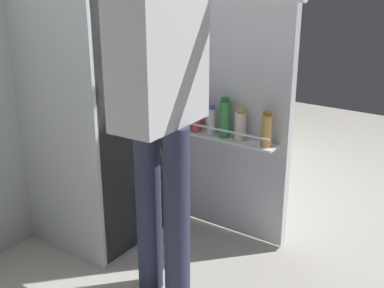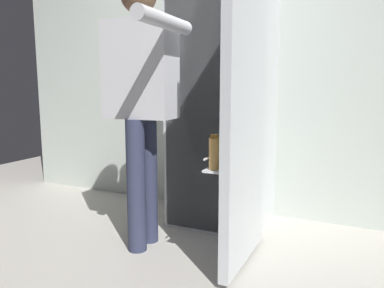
% 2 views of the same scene
% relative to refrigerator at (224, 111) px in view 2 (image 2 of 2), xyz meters
% --- Properties ---
extents(ground_plane, '(6.89, 6.89, 0.00)m').
position_rel_refrigerator_xyz_m(ground_plane, '(-0.03, -0.49, -0.87)').
color(ground_plane, '#B7B2A8').
extents(kitchen_wall, '(4.40, 0.10, 2.64)m').
position_rel_refrigerator_xyz_m(kitchen_wall, '(-0.03, 0.40, 0.45)').
color(kitchen_wall, beige).
rests_on(kitchen_wall, ground_plane).
extents(refrigerator, '(0.75, 1.26, 1.75)m').
position_rel_refrigerator_xyz_m(refrigerator, '(0.00, 0.00, 0.00)').
color(refrigerator, silver).
rests_on(refrigerator, ground_plane).
extents(person, '(0.57, 0.76, 1.71)m').
position_rel_refrigerator_xyz_m(person, '(-0.33, -0.60, 0.16)').
color(person, '#2D334C').
rests_on(person, ground_plane).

